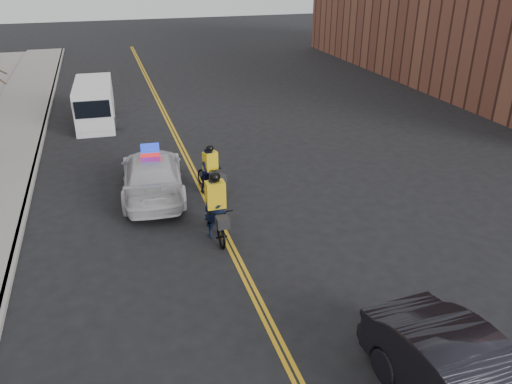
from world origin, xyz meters
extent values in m
plane|color=black|center=(0.00, 0.00, 0.00)|extent=(120.00, 120.00, 0.00)
cube|color=gold|center=(-0.08, 8.00, 0.01)|extent=(0.10, 60.00, 0.01)
cube|color=gold|center=(0.08, 8.00, 0.01)|extent=(0.10, 60.00, 0.01)
cube|color=gray|center=(-6.00, 8.00, 0.07)|extent=(0.20, 60.00, 0.15)
imported|color=silver|center=(-1.72, 5.50, 0.75)|extent=(2.54, 5.34, 1.50)
cube|color=#0C26CC|center=(-1.72, 5.50, 1.58)|extent=(0.74, 1.43, 0.16)
cube|color=white|center=(-3.50, 14.81, 1.01)|extent=(1.95, 4.82, 2.03)
cube|color=white|center=(-3.58, 12.74, 0.84)|extent=(1.74, 0.77, 1.06)
cube|color=black|center=(-3.60, 12.38, 1.37)|extent=(1.59, 0.15, 0.79)
cylinder|color=black|center=(-4.39, 13.43, 0.31)|extent=(0.24, 0.63, 0.62)
cylinder|color=black|center=(-2.72, 13.36, 0.31)|extent=(0.24, 0.63, 0.62)
cylinder|color=black|center=(-4.28, 16.25, 0.31)|extent=(0.24, 0.63, 0.62)
cylinder|color=black|center=(-2.61, 16.18, 0.31)|extent=(0.24, 0.63, 0.62)
imported|color=black|center=(-0.24, 1.90, 0.57)|extent=(0.79, 2.18, 1.14)
imported|color=black|center=(-0.24, 1.90, 0.97)|extent=(0.72, 0.48, 1.95)
cube|color=yellow|center=(-0.24, 1.90, 1.40)|extent=(0.56, 0.39, 0.82)
sphere|color=black|center=(-0.24, 1.90, 1.96)|extent=(0.33, 0.33, 0.33)
cube|color=black|center=(-0.23, 1.14, 0.88)|extent=(0.36, 0.41, 0.30)
imported|color=black|center=(0.29, 5.05, 0.53)|extent=(1.08, 1.83, 1.06)
imported|color=black|center=(0.29, 5.05, 0.82)|extent=(0.96, 0.86, 1.64)
cube|color=yellow|center=(0.29, 5.05, 1.18)|extent=(0.55, 0.46, 0.69)
sphere|color=black|center=(0.29, 5.05, 1.65)|extent=(0.28, 0.28, 0.28)
cube|color=black|center=(0.51, 4.46, 0.74)|extent=(0.40, 0.42, 0.25)
camera|label=1|loc=(-2.99, -11.02, 7.77)|focal=35.00mm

